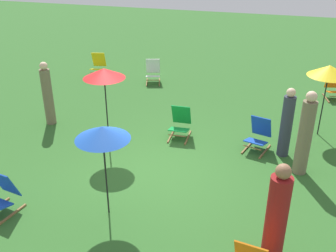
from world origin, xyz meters
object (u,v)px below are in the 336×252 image
at_px(deckchair_8, 258,135).
at_px(umbrella_1, 102,133).
at_px(person_3, 305,135).
at_px(deckchair_3, 334,87).
at_px(deckchair_2, 1,195).
at_px(deckchair_6, 153,72).
at_px(deckchair_7, 98,65).
at_px(person_1, 276,217).
at_px(umbrella_2, 329,71).
at_px(deckchair_1, 180,124).
at_px(umbrella_0, 104,73).
at_px(person_0, 48,95).
at_px(person_2, 286,124).

xyz_separation_m(deckchair_8, umbrella_1, (-2.44, -3.26, 1.30)).
bearing_deg(person_3, deckchair_3, -99.23).
xyz_separation_m(deckchair_2, deckchair_6, (0.38, 7.63, 0.00)).
relative_size(deckchair_7, person_1, 0.48).
relative_size(umbrella_1, umbrella_2, 0.96).
relative_size(deckchair_6, deckchair_8, 1.01).
distance_m(deckchair_8, umbrella_1, 4.27).
xyz_separation_m(umbrella_1, person_3, (3.42, 2.48, -0.76)).
bearing_deg(deckchair_6, umbrella_2, -42.63).
relative_size(deckchair_1, person_1, 0.47).
height_order(deckchair_1, umbrella_0, umbrella_0).
distance_m(deckchair_1, umbrella_2, 3.85).
relative_size(deckchair_1, umbrella_1, 0.46).
relative_size(deckchair_7, person_0, 0.49).
bearing_deg(deckchair_6, person_3, -60.21).
relative_size(deckchair_1, deckchair_3, 0.99).
xyz_separation_m(deckchair_2, umbrella_2, (5.78, 5.07, 1.35)).
relative_size(deckchair_2, person_3, 0.44).
bearing_deg(person_2, deckchair_7, -176.45).
height_order(deckchair_3, deckchair_6, same).
xyz_separation_m(deckchair_2, person_3, (5.31, 3.04, 0.54)).
relative_size(deckchair_6, deckchair_7, 1.03).
bearing_deg(deckchair_6, deckchair_1, -79.16).
bearing_deg(deckchair_7, person_0, -94.86).
bearing_deg(person_2, deckchair_1, -149.56).
xyz_separation_m(deckchair_8, umbrella_0, (-3.48, -0.95, 1.52)).
xyz_separation_m(deckchair_1, person_2, (2.57, -0.19, 0.43)).
height_order(deckchair_2, deckchair_8, same).
height_order(deckchair_2, person_3, person_3).
relative_size(person_0, person_2, 1.04).
bearing_deg(deckchair_7, deckchair_6, -16.69).
bearing_deg(person_0, person_1, -22.02).
bearing_deg(umbrella_0, deckchair_2, -106.66).
bearing_deg(deckchair_2, umbrella_0, 83.31).
bearing_deg(umbrella_0, person_0, 159.22).
height_order(umbrella_0, person_2, umbrella_0).
xyz_separation_m(deckchair_6, person_1, (4.50, -7.41, 0.47)).
bearing_deg(deckchair_2, deckchair_8, 51.31).
bearing_deg(umbrella_1, deckchair_6, 102.11).
bearing_deg(person_2, deckchair_2, -108.25).
height_order(deckchair_2, umbrella_2, umbrella_2).
xyz_separation_m(deckchair_6, deckchair_8, (3.96, -3.82, 0.00)).
height_order(deckchair_2, umbrella_1, umbrella_1).
height_order(deckchair_6, umbrella_2, umbrella_2).
bearing_deg(deckchair_3, deckchair_2, -140.71).
xyz_separation_m(deckchair_2, deckchair_3, (6.34, 7.85, 0.00)).
bearing_deg(deckchair_7, umbrella_0, -74.13).
xyz_separation_m(umbrella_0, umbrella_1, (1.04, -2.31, -0.22)).
relative_size(deckchair_1, umbrella_0, 0.41).
height_order(umbrella_1, person_3, person_3).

